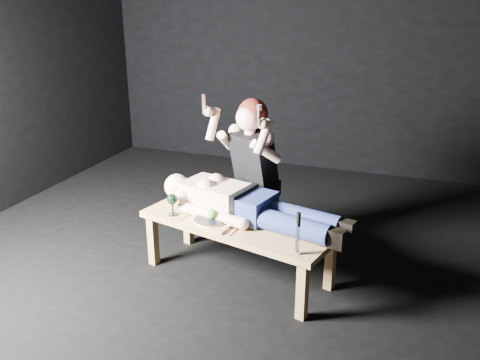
{
  "coord_description": "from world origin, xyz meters",
  "views": [
    {
      "loc": [
        1.25,
        -3.38,
        1.99
      ],
      "look_at": [
        0.09,
        -0.19,
        0.75
      ],
      "focal_mm": 37.87,
      "sensor_mm": 36.0,
      "label": 1
    }
  ],
  "objects_px": {
    "goblet": "(173,205)",
    "carving_knife": "(298,233)",
    "serving_tray": "(210,222)",
    "lying_man": "(249,202)",
    "table": "(238,249)",
    "kneeling_woman": "(260,173)"
  },
  "relations": [
    {
      "from": "kneeling_woman",
      "to": "lying_man",
      "type": "bearing_deg",
      "value": -58.11
    },
    {
      "from": "kneeling_woman",
      "to": "carving_knife",
      "type": "xyz_separation_m",
      "value": [
        0.52,
        -0.85,
        -0.06
      ]
    },
    {
      "from": "serving_tray",
      "to": "goblet",
      "type": "xyz_separation_m",
      "value": [
        -0.32,
        0.05,
        0.07
      ]
    },
    {
      "from": "kneeling_woman",
      "to": "goblet",
      "type": "bearing_deg",
      "value": -106.27
    },
    {
      "from": "table",
      "to": "kneeling_woman",
      "type": "distance_m",
      "value": 0.67
    },
    {
      "from": "serving_tray",
      "to": "goblet",
      "type": "distance_m",
      "value": 0.33
    },
    {
      "from": "carving_knife",
      "to": "kneeling_woman",
      "type": "bearing_deg",
      "value": 135.16
    },
    {
      "from": "lying_man",
      "to": "goblet",
      "type": "height_order",
      "value": "lying_man"
    },
    {
      "from": "goblet",
      "to": "serving_tray",
      "type": "bearing_deg",
      "value": -8.71
    },
    {
      "from": "table",
      "to": "serving_tray",
      "type": "height_order",
      "value": "serving_tray"
    },
    {
      "from": "goblet",
      "to": "carving_knife",
      "type": "height_order",
      "value": "carving_knife"
    },
    {
      "from": "table",
      "to": "kneeling_woman",
      "type": "xyz_separation_m",
      "value": [
        0.0,
        0.51,
        0.43
      ]
    },
    {
      "from": "serving_tray",
      "to": "carving_knife",
      "type": "relative_size",
      "value": 1.17
    },
    {
      "from": "lying_man",
      "to": "serving_tray",
      "type": "distance_m",
      "value": 0.32
    },
    {
      "from": "serving_tray",
      "to": "carving_knife",
      "type": "height_order",
      "value": "carving_knife"
    },
    {
      "from": "goblet",
      "to": "lying_man",
      "type": "bearing_deg",
      "value": 14.42
    },
    {
      "from": "table",
      "to": "kneeling_woman",
      "type": "bearing_deg",
      "value": 103.08
    },
    {
      "from": "lying_man",
      "to": "kneeling_woman",
      "type": "distance_m",
      "value": 0.45
    },
    {
      "from": "lying_man",
      "to": "kneeling_woman",
      "type": "height_order",
      "value": "kneeling_woman"
    },
    {
      "from": "table",
      "to": "goblet",
      "type": "xyz_separation_m",
      "value": [
        -0.49,
        -0.06,
        0.31
      ]
    },
    {
      "from": "table",
      "to": "kneeling_woman",
      "type": "height_order",
      "value": "kneeling_woman"
    },
    {
      "from": "table",
      "to": "serving_tray",
      "type": "distance_m",
      "value": 0.31
    }
  ]
}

